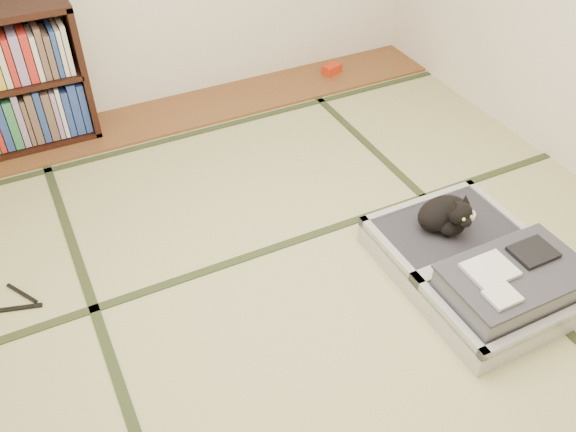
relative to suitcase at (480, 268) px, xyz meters
name	(u,v)px	position (x,y,z in m)	size (l,w,h in m)	color
floor	(310,296)	(-0.82, 0.30, -0.11)	(4.50, 4.50, 0.00)	tan
wood_strip	(181,112)	(-0.82, 2.30, -0.10)	(4.00, 0.50, 0.02)	brown
red_item	(332,69)	(0.46, 2.33, -0.05)	(0.15, 0.09, 0.07)	red
room_shell	(320,16)	(-0.82, 0.30, 1.36)	(4.50, 4.50, 4.50)	white
tatami_borders	(269,237)	(-0.82, 0.79, -0.10)	(4.00, 4.50, 0.01)	#2D381E
suitcase	(480,268)	(0.00, 0.00, 0.00)	(0.77, 1.02, 0.30)	#B9B9BE
cat	(447,215)	(-0.02, 0.29, 0.14)	(0.34, 0.34, 0.27)	black
cable_coil	(467,214)	(0.16, 0.32, 0.05)	(0.11, 0.11, 0.03)	white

